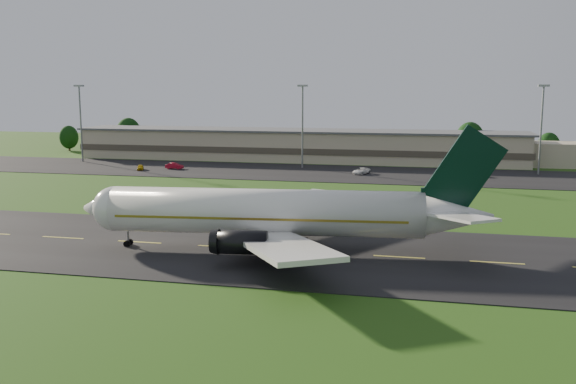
% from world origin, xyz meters
% --- Properties ---
extents(ground, '(360.00, 360.00, 0.00)m').
position_xyz_m(ground, '(0.00, 0.00, 0.00)').
color(ground, '#294B12').
rests_on(ground, ground).
extents(taxiway, '(220.00, 30.00, 0.10)m').
position_xyz_m(taxiway, '(0.00, 0.00, 0.05)').
color(taxiway, black).
rests_on(taxiway, ground).
extents(apron, '(260.00, 30.00, 0.10)m').
position_xyz_m(apron, '(0.00, 72.00, 0.05)').
color(apron, black).
rests_on(apron, ground).
extents(airliner, '(51.22, 41.92, 15.57)m').
position_xyz_m(airliner, '(17.66, 0.10, 4.66)').
color(airliner, white).
rests_on(airliner, ground).
extents(terminal, '(145.00, 16.00, 8.40)m').
position_xyz_m(terminal, '(6.40, 96.18, 3.99)').
color(terminal, '#B4A889').
rests_on(terminal, ground).
extents(light_mast_west, '(2.40, 1.20, 20.35)m').
position_xyz_m(light_mast_west, '(-55.00, 80.00, 12.74)').
color(light_mast_west, gray).
rests_on(light_mast_west, ground).
extents(light_mast_centre, '(2.40, 1.20, 20.35)m').
position_xyz_m(light_mast_centre, '(5.00, 80.00, 12.74)').
color(light_mast_centre, gray).
rests_on(light_mast_centre, ground).
extents(light_mast_east, '(2.40, 1.20, 20.35)m').
position_xyz_m(light_mast_east, '(60.00, 80.00, 12.74)').
color(light_mast_east, gray).
rests_on(light_mast_east, ground).
extents(tree_line, '(196.65, 8.67, 10.51)m').
position_xyz_m(tree_line, '(32.07, 106.40, 5.04)').
color(tree_line, black).
rests_on(tree_line, ground).
extents(service_vehicle_a, '(2.81, 3.98, 1.26)m').
position_xyz_m(service_vehicle_a, '(-32.12, 67.09, 0.73)').
color(service_vehicle_a, gold).
rests_on(service_vehicle_a, apron).
extents(service_vehicle_b, '(4.48, 1.77, 1.45)m').
position_xyz_m(service_vehicle_b, '(-24.89, 70.78, 0.83)').
color(service_vehicle_b, '#A90B21').
rests_on(service_vehicle_b, apron).
extents(service_vehicle_c, '(4.24, 5.60, 1.41)m').
position_xyz_m(service_vehicle_c, '(20.57, 71.64, 0.81)').
color(service_vehicle_c, white).
rests_on(service_vehicle_c, apron).
extents(service_vehicle_d, '(4.74, 4.74, 1.38)m').
position_xyz_m(service_vehicle_d, '(46.68, 73.50, 0.79)').
color(service_vehicle_d, yellow).
rests_on(service_vehicle_d, apron).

